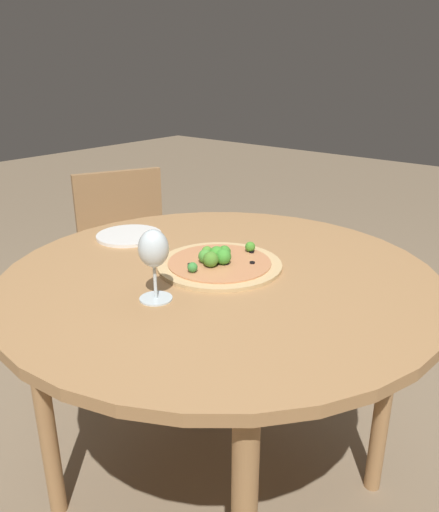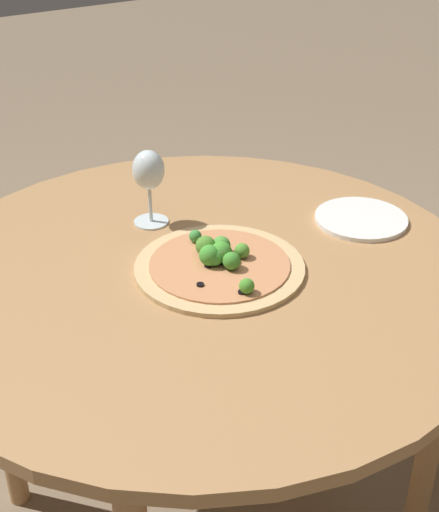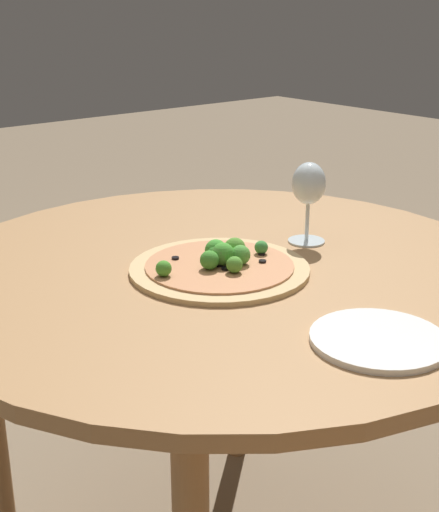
# 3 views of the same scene
# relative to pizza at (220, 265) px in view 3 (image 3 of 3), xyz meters

# --- Properties ---
(dining_table) EXTENTS (1.12, 1.12, 0.77)m
(dining_table) POSITION_rel_pizza_xyz_m (0.03, -0.03, -0.10)
(dining_table) COLOR #A87A4C
(dining_table) RESTS_ON ground_plane
(pizza) EXTENTS (0.33, 0.33, 0.06)m
(pizza) POSITION_rel_pizza_xyz_m (0.00, 0.00, 0.00)
(pizza) COLOR tan
(pizza) RESTS_ON dining_table
(wine_glass) EXTENTS (0.08, 0.08, 0.17)m
(wine_glass) POSITION_rel_pizza_xyz_m (0.01, -0.24, 0.10)
(wine_glass) COLOR silver
(wine_glass) RESTS_ON dining_table
(plate_near) EXTENTS (0.20, 0.20, 0.01)m
(plate_near) POSITION_rel_pizza_xyz_m (-0.37, 0.01, -0.01)
(plate_near) COLOR white
(plate_near) RESTS_ON dining_table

